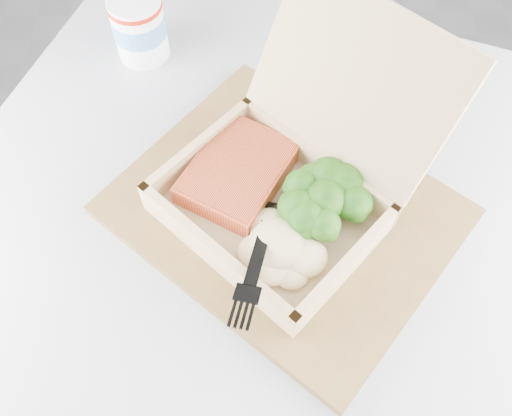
{
  "coord_description": "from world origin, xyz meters",
  "views": [
    {
      "loc": [
        0.37,
        -0.85,
        1.3
      ],
      "look_at": [
        0.37,
        -0.54,
        0.78
      ],
      "focal_mm": 40.0,
      "sensor_mm": 36.0,
      "label": 1
    }
  ],
  "objects_px": {
    "cafe_table": "(272,310)",
    "serving_tray": "(284,212)",
    "paper_cup": "(139,26)",
    "takeout_container": "(296,169)"
  },
  "relations": [
    {
      "from": "serving_tray",
      "to": "takeout_container",
      "type": "bearing_deg",
      "value": 61.2
    },
    {
      "from": "serving_tray",
      "to": "takeout_container",
      "type": "relative_size",
      "value": 1.04
    },
    {
      "from": "paper_cup",
      "to": "serving_tray",
      "type": "bearing_deg",
      "value": -55.24
    },
    {
      "from": "cafe_table",
      "to": "paper_cup",
      "type": "xyz_separation_m",
      "value": [
        -0.17,
        0.31,
        0.24
      ]
    },
    {
      "from": "takeout_container",
      "to": "paper_cup",
      "type": "relative_size",
      "value": 3.83
    },
    {
      "from": "cafe_table",
      "to": "serving_tray",
      "type": "height_order",
      "value": "serving_tray"
    },
    {
      "from": "cafe_table",
      "to": "paper_cup",
      "type": "relative_size",
      "value": 11.73
    },
    {
      "from": "takeout_container",
      "to": "paper_cup",
      "type": "height_order",
      "value": "takeout_container"
    },
    {
      "from": "cafe_table",
      "to": "takeout_container",
      "type": "bearing_deg",
      "value": 71.48
    },
    {
      "from": "cafe_table",
      "to": "serving_tray",
      "type": "distance_m",
      "value": 0.2
    }
  ]
}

